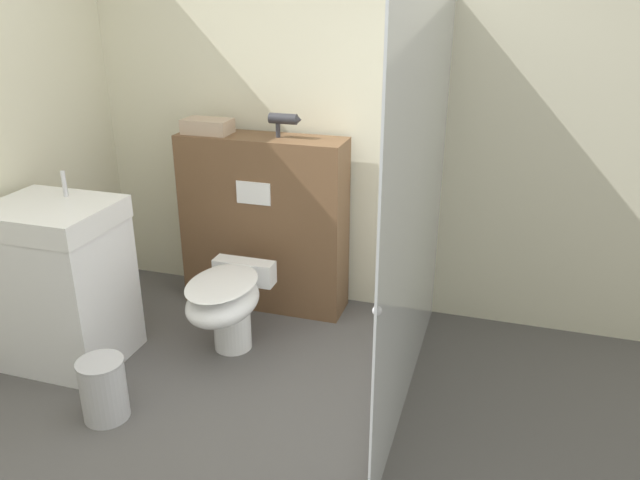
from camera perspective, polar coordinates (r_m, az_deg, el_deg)
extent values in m
cube|color=beige|center=(3.93, -0.13, 11.57)|extent=(8.00, 0.06, 2.50)
cube|color=brown|center=(4.01, -5.13, 1.53)|extent=(1.06, 0.29, 1.13)
cube|color=white|center=(3.80, -6.12, 4.27)|extent=(0.22, 0.01, 0.14)
cube|color=silver|center=(2.95, 8.95, 2.06)|extent=(0.01, 1.81, 1.94)
sphere|color=#B2B2B7|center=(2.18, 5.26, -6.47)|extent=(0.04, 0.04, 0.04)
cylinder|color=white|center=(3.69, -8.05, -7.44)|extent=(0.22, 0.22, 0.33)
ellipsoid|color=white|center=(3.52, -8.85, -5.53)|extent=(0.38, 0.54, 0.20)
ellipsoid|color=white|center=(3.47, -8.96, -3.90)|extent=(0.37, 0.53, 0.02)
cube|color=white|center=(3.74, -6.93, -2.86)|extent=(0.37, 0.11, 0.14)
cube|color=white|center=(3.73, -22.41, -4.59)|extent=(0.63, 0.53, 0.80)
cube|color=white|center=(3.56, -23.48, 2.06)|extent=(0.64, 0.54, 0.12)
cylinder|color=silver|center=(3.63, -22.34, 4.79)|extent=(0.02, 0.02, 0.14)
cylinder|color=#2D2D33|center=(3.78, -3.39, 11.01)|extent=(0.17, 0.06, 0.06)
cone|color=#2D2D33|center=(3.74, -1.92, 10.94)|extent=(0.03, 0.05, 0.05)
cylinder|color=#2D2D33|center=(3.80, -3.86, 10.14)|extent=(0.03, 0.03, 0.11)
cube|color=tan|center=(3.96, -10.24, 10.21)|extent=(0.29, 0.18, 0.09)
cylinder|color=silver|center=(3.29, -19.16, -12.85)|extent=(0.22, 0.22, 0.31)
cylinder|color=silver|center=(3.20, -19.52, -10.51)|extent=(0.23, 0.23, 0.01)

